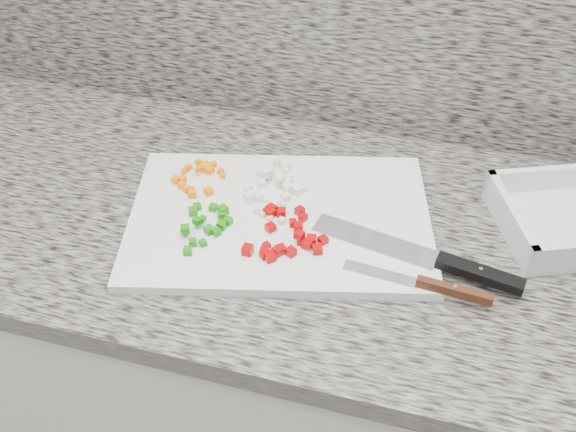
% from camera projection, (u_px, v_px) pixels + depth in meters
% --- Properties ---
extents(cabinet, '(3.92, 0.62, 0.86)m').
position_uv_depth(cabinet, '(330.00, 385.00, 1.39)').
color(cabinet, beige).
rests_on(cabinet, ground).
extents(countertop, '(3.96, 0.64, 0.04)m').
position_uv_depth(countertop, '(341.00, 236.00, 1.09)').
color(countertop, slate).
rests_on(countertop, cabinet).
extents(cutting_board, '(0.57, 0.45, 0.02)m').
position_uv_depth(cutting_board, '(280.00, 219.00, 1.08)').
color(cutting_board, silver).
rests_on(cutting_board, countertop).
extents(carrot_pile, '(0.09, 0.11, 0.02)m').
position_uv_depth(carrot_pile, '(198.00, 176.00, 1.15)').
color(carrot_pile, orange).
rests_on(carrot_pile, cutting_board).
extents(onion_pile, '(0.11, 0.13, 0.03)m').
position_uv_depth(onion_pile, '(274.00, 180.00, 1.13)').
color(onion_pile, silver).
rests_on(onion_pile, cutting_board).
extents(green_pepper_pile, '(0.08, 0.12, 0.02)m').
position_uv_depth(green_pepper_pile, '(206.00, 223.00, 1.05)').
color(green_pepper_pile, '#187B0B').
rests_on(green_pepper_pile, cutting_board).
extents(red_pepper_pile, '(0.13, 0.14, 0.02)m').
position_uv_depth(red_pepper_pile, '(285.00, 235.00, 1.03)').
color(red_pepper_pile, '#A80204').
rests_on(red_pepper_pile, cutting_board).
extents(garlic_pile, '(0.06, 0.06, 0.01)m').
position_uv_depth(garlic_pile, '(269.00, 210.00, 1.08)').
color(garlic_pile, beige).
rests_on(garlic_pile, cutting_board).
extents(chef_knife, '(0.34, 0.10, 0.02)m').
position_uv_depth(chef_knife, '(442.00, 262.00, 0.99)').
color(chef_knife, white).
rests_on(chef_knife, cutting_board).
extents(paring_knife, '(0.23, 0.04, 0.02)m').
position_uv_depth(paring_knife, '(435.00, 286.00, 0.95)').
color(paring_knife, white).
rests_on(paring_knife, cutting_board).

